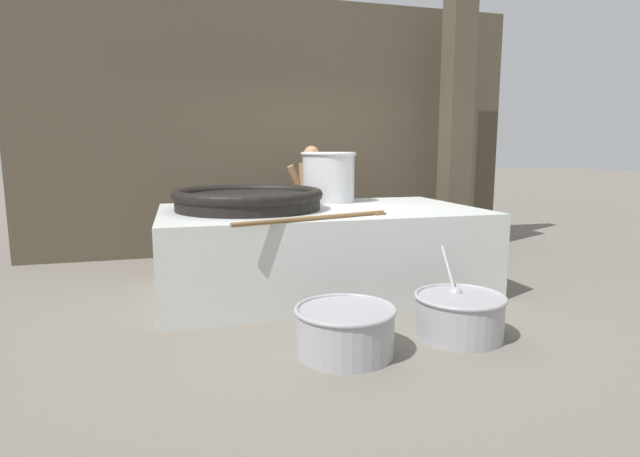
{
  "coord_description": "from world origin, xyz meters",
  "views": [
    {
      "loc": [
        -1.42,
        -5.03,
        1.46
      ],
      "look_at": [
        0.0,
        0.0,
        0.64
      ],
      "focal_mm": 28.0,
      "sensor_mm": 36.0,
      "label": 1
    }
  ],
  "objects_px": {
    "stock_pot": "(329,176)",
    "prep_bowl_vegetables": "(459,313)",
    "cook": "(311,199)",
    "prep_bowl_meat": "(345,328)",
    "giant_wok_near": "(248,198)"
  },
  "relations": [
    {
      "from": "giant_wok_near",
      "to": "prep_bowl_vegetables",
      "type": "relative_size",
      "value": 1.69
    },
    {
      "from": "giant_wok_near",
      "to": "prep_bowl_meat",
      "type": "height_order",
      "value": "giant_wok_near"
    },
    {
      "from": "cook",
      "to": "prep_bowl_vegetables",
      "type": "distance_m",
      "value": 3.08
    },
    {
      "from": "cook",
      "to": "prep_bowl_meat",
      "type": "relative_size",
      "value": 2.05
    },
    {
      "from": "giant_wok_near",
      "to": "prep_bowl_meat",
      "type": "relative_size",
      "value": 2.08
    },
    {
      "from": "cook",
      "to": "prep_bowl_meat",
      "type": "height_order",
      "value": "cook"
    },
    {
      "from": "giant_wok_near",
      "to": "stock_pot",
      "type": "xyz_separation_m",
      "value": [
        1.01,
        0.49,
        0.19
      ]
    },
    {
      "from": "stock_pot",
      "to": "cook",
      "type": "distance_m",
      "value": 0.77
    },
    {
      "from": "stock_pot",
      "to": "prep_bowl_meat",
      "type": "xyz_separation_m",
      "value": [
        -0.59,
        -2.38,
        -0.97
      ]
    },
    {
      "from": "giant_wok_near",
      "to": "cook",
      "type": "bearing_deg",
      "value": 50.21
    },
    {
      "from": "stock_pot",
      "to": "prep_bowl_vegetables",
      "type": "xyz_separation_m",
      "value": [
        0.39,
        -2.3,
        -0.97
      ]
    },
    {
      "from": "cook",
      "to": "prep_bowl_vegetables",
      "type": "xyz_separation_m",
      "value": [
        0.42,
        -2.99,
        -0.63
      ]
    },
    {
      "from": "prep_bowl_vegetables",
      "to": "prep_bowl_meat",
      "type": "height_order",
      "value": "prep_bowl_vegetables"
    },
    {
      "from": "cook",
      "to": "stock_pot",
      "type": "bearing_deg",
      "value": 80.04
    },
    {
      "from": "giant_wok_near",
      "to": "stock_pot",
      "type": "height_order",
      "value": "stock_pot"
    }
  ]
}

